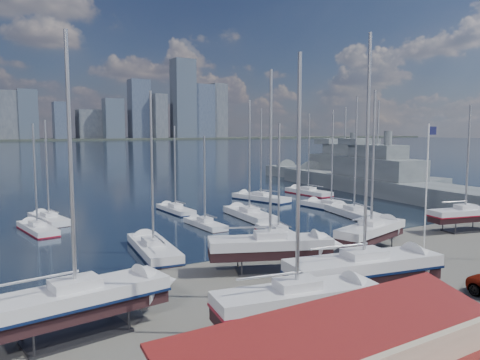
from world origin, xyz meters
TOP-DOWN VIEW (x-y plane):
  - ground at (0.00, -10.00)m, footprint 1400.00×1400.00m
  - water at (0.00, 300.00)m, footprint 1400.00×600.00m
  - sailboat_cradle_0 at (-24.82, -9.59)m, footprint 10.62×4.08m
  - sailboat_cradle_1 at (-14.30, -15.82)m, footprint 9.93×4.41m
  - sailboat_cradle_2 at (-8.56, -5.23)m, footprint 10.22×6.54m
  - sailboat_cradle_3 at (-6.91, -13.81)m, footprint 11.43×5.13m
  - sailboat_cradle_4 at (2.97, -5.42)m, footprint 9.57×4.89m
  - sailboat_cradle_6 at (19.21, -4.54)m, footprint 9.10×4.47m
  - sailboat_moored_1 at (-22.28, 20.70)m, footprint 3.48×8.80m
  - sailboat_moored_2 at (-20.14, 26.01)m, footprint 3.88×9.12m
  - sailboat_moored_3 at (-14.58, 5.01)m, footprint 4.37×10.82m
  - sailboat_moored_4 at (-4.92, 13.12)m, footprint 2.15×7.52m
  - sailboat_moored_5 at (-3.74, 24.25)m, footprint 2.45×8.48m
  - sailboat_moored_6 at (-0.49, 4.46)m, footprint 4.32×8.85m
  - sailboat_moored_7 at (2.66, 15.06)m, footprint 4.21×10.91m
  - sailboat_moored_8 at (12.62, 26.93)m, footprint 5.50×10.93m
  - sailboat_moored_9 at (15.06, 8.54)m, footprint 5.68×11.39m
  - sailboat_moored_10 at (16.41, 14.39)m, footprint 3.48×10.24m
  - sailboat_moored_11 at (24.10, 28.61)m, footprint 2.96×10.13m
  - naval_ship_east at (35.93, 23.55)m, footprint 15.50×53.65m
  - naval_ship_west at (44.19, 40.21)m, footprint 10.75×46.71m
  - car_a at (-4.88, -18.60)m, footprint 2.44×4.33m
  - car_b at (-9.49, -20.80)m, footprint 4.89×2.71m
  - flagpole at (4.77, -9.95)m, footprint 1.06×0.12m

SIDE VIEW (x-z plane):
  - water at x=0.00m, z-range -0.35..0.05m
  - ground at x=0.00m, z-range 0.00..0.00m
  - sailboat_moored_10 at x=16.41m, z-range -7.22..7.84m
  - sailboat_moored_11 at x=24.10m, z-range -7.24..7.85m
  - sailboat_moored_3 at x=-14.58m, z-range -7.55..8.17m
  - sailboat_moored_8 at x=12.62m, z-range -7.56..8.18m
  - sailboat_moored_1 at x=-22.28m, z-range -6.09..6.71m
  - sailboat_moored_6 at x=-0.49m, z-range -6.07..6.68m
  - sailboat_moored_5 at x=-3.74m, z-range -6.01..6.63m
  - sailboat_moored_7 at x=2.66m, z-range -7.71..8.35m
  - sailboat_moored_9 at x=15.06m, z-range -7.96..8.61m
  - sailboat_moored_2 at x=-20.14m, z-range -6.35..7.00m
  - sailboat_moored_4 at x=-4.92m, z-range -5.33..5.99m
  - car_a at x=-4.88m, z-range 0.00..1.39m
  - car_b at x=-9.49m, z-range 0.00..1.53m
  - naval_ship_west at x=44.19m, z-range -7.42..10.75m
  - naval_ship_east at x=35.93m, z-range -7.71..11.06m
  - sailboat_cradle_6 at x=19.21m, z-range -5.17..9.14m
  - sailboat_cradle_4 at x=2.97m, z-range -5.53..9.59m
  - sailboat_cradle_1 at x=-14.30m, z-range -5.73..9.82m
  - sailboat_cradle_2 at x=-8.56m, z-range -6.02..10.19m
  - sailboat_cradle_0 at x=-24.82m, z-range -6.23..10.44m
  - sailboat_cradle_3 at x=-6.91m, z-range -6.70..11.01m
  - flagpole at x=4.77m, z-range 0.91..12.95m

